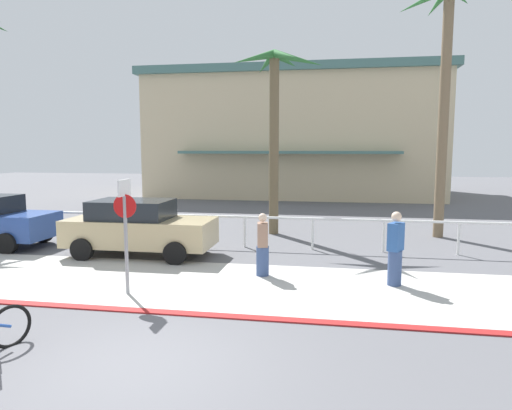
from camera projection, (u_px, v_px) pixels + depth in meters
ground_plane at (253, 238)px, 16.67m from camera, size 80.00×80.00×0.00m
sidewalk_strip at (210, 284)px, 10.99m from camera, size 44.00×4.00×0.02m
curb_paint at (183, 313)px, 9.04m from camera, size 44.00×0.24×0.03m
building_backdrop at (296, 135)px, 33.39m from camera, size 19.56×12.67×8.36m
rail_fence at (245, 222)px, 15.10m from camera, size 26.60×0.08×1.04m
stop_sign_bike_lane at (125, 220)px, 10.07m from camera, size 0.52×0.56×2.56m
palm_tree_1 at (275, 100)px, 16.96m from camera, size 3.35×3.12×6.81m
palm_tree_2 at (446, 54)px, 16.18m from camera, size 3.49×3.48×8.89m
car_tan_1 at (139, 227)px, 13.89m from camera, size 4.40×2.02×1.69m
pedestrian_0 at (263, 248)px, 11.65m from camera, size 0.37×0.44×1.61m
pedestrian_1 at (395, 252)px, 10.80m from camera, size 0.44×0.48×1.77m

